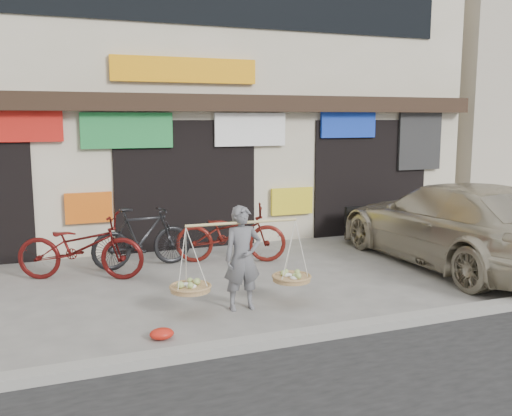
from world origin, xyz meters
name	(u,v)px	position (x,y,z in m)	size (l,w,h in m)	color
ground	(245,295)	(0.00, 0.00, 0.00)	(70.00, 70.00, 0.00)	gray
kerb	(301,336)	(0.00, -2.00, 0.06)	(70.00, 0.25, 0.12)	gray
shophouse_block	(155,90)	(0.00, 6.42, 3.45)	(14.00, 6.32, 7.00)	beige
street_vendor	(243,263)	(-0.26, -0.60, 0.69)	(2.09, 0.62, 1.51)	slate
bike_0	(81,247)	(-2.30, 1.87, 0.57)	(0.75, 2.16, 1.14)	#4B0E0D
bike_1	(142,237)	(-1.17, 2.30, 0.56)	(0.53, 1.87, 1.13)	black
bike_2	(231,233)	(0.48, 2.08, 0.56)	(0.74, 2.11, 1.11)	#57140E
suv	(454,224)	(4.31, 0.34, 0.79)	(2.27, 5.44, 1.57)	#BAAF96
red_bag	(162,334)	(-1.60, -1.31, 0.07)	(0.31, 0.25, 0.14)	red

